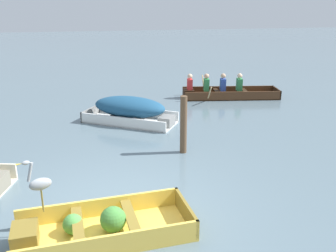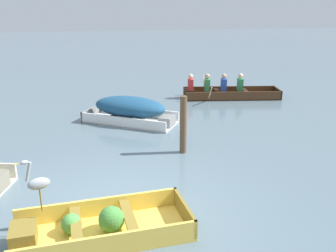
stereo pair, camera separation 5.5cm
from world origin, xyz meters
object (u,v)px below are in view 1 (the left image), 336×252
(dinghy_yellow_foreground, at_px, (97,228))
(mooring_post, at_px, (184,125))
(heron_on_dinghy, at_px, (39,183))
(skiff_white_mid_moored, at_px, (130,109))
(rowboat_dark_varnish_with_crew, at_px, (224,92))

(dinghy_yellow_foreground, relative_size, mooring_post, 1.99)
(heron_on_dinghy, height_order, mooring_post, mooring_post)
(dinghy_yellow_foreground, relative_size, skiff_white_mid_moored, 0.96)
(skiff_white_mid_moored, distance_m, rowboat_dark_varnish_with_crew, 4.30)
(heron_on_dinghy, bearing_deg, mooring_post, 44.37)
(dinghy_yellow_foreground, xyz_separation_m, rowboat_dark_varnish_with_crew, (4.78, 7.69, 0.08))
(mooring_post, bearing_deg, skiff_white_mid_moored, 110.76)
(rowboat_dark_varnish_with_crew, distance_m, heron_on_dinghy, 9.39)
(skiff_white_mid_moored, bearing_deg, heron_on_dinghy, -109.65)
(dinghy_yellow_foreground, distance_m, heron_on_dinghy, 1.10)
(dinghy_yellow_foreground, bearing_deg, rowboat_dark_varnish_with_crew, 58.11)
(skiff_white_mid_moored, relative_size, rowboat_dark_varnish_with_crew, 0.79)
(skiff_white_mid_moored, xyz_separation_m, heron_on_dinghy, (-1.89, -5.29, 0.49))
(heron_on_dinghy, bearing_deg, skiff_white_mid_moored, 70.35)
(dinghy_yellow_foreground, distance_m, skiff_white_mid_moored, 5.56)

